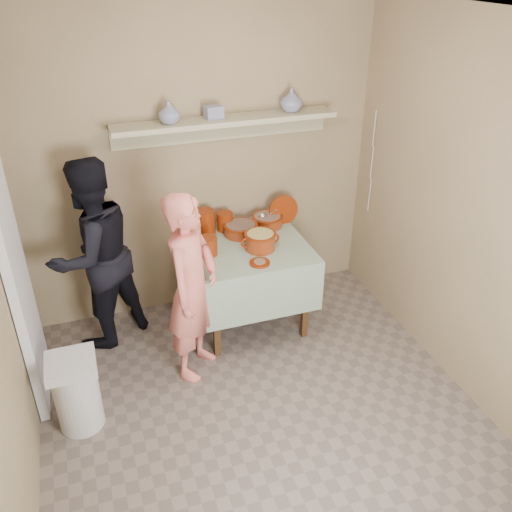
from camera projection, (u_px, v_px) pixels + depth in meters
name	position (u px, v px, depth m)	size (l,w,h in m)	color
ground	(271.00, 431.00, 3.71)	(3.50, 3.50, 0.00)	#6F6057
tile_panel	(17.00, 274.00, 3.58)	(0.06, 0.70, 2.00)	silver
plate_stack_a	(206.00, 222.00, 4.56)	(0.16, 0.16, 0.22)	#661901
plate_stack_b	(225.00, 221.00, 4.63)	(0.14, 0.14, 0.16)	#661901
bowl_stack	(208.00, 246.00, 4.26)	(0.15, 0.15, 0.15)	#661901
empty_bowl	(203.00, 244.00, 4.39)	(0.19, 0.19, 0.06)	#661901
propped_lid	(284.00, 210.00, 4.74)	(0.27, 0.27, 0.02)	#661901
vase_right	(291.00, 100.00, 4.37)	(0.18, 0.18, 0.18)	navy
vase_left	(169.00, 112.00, 4.07)	(0.16, 0.16, 0.17)	navy
ceramic_box	(214.00, 112.00, 4.20)	(0.14, 0.10, 0.10)	navy
person_cook	(192.00, 288.00, 3.92)	(0.54, 0.35, 1.48)	#E37162
person_helper	(94.00, 255.00, 4.23)	(0.77, 0.60, 1.58)	black
room_shell	(275.00, 219.00, 2.91)	(3.04, 3.54, 2.62)	#95805B
serving_table	(247.00, 256.00, 4.52)	(0.97, 0.97, 0.76)	#4C2D16
cazuela_meat_a	(240.00, 228.00, 4.57)	(0.30, 0.30, 0.10)	maroon
cazuela_meat_b	(267.00, 220.00, 4.72)	(0.28, 0.28, 0.10)	maroon
ladle	(263.00, 216.00, 4.67)	(0.08, 0.26, 0.19)	silver
cazuela_rice	(260.00, 240.00, 4.34)	(0.33, 0.25, 0.14)	maroon
front_plate	(260.00, 263.00, 4.17)	(0.16, 0.16, 0.03)	#661901
wall_shelf	(225.00, 123.00, 4.30)	(1.80, 0.25, 0.21)	tan
trash_bin	(77.00, 393.00, 3.63)	(0.32, 0.32, 0.56)	silver
electrical_cord	(372.00, 163.00, 4.72)	(0.01, 0.05, 0.90)	silver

